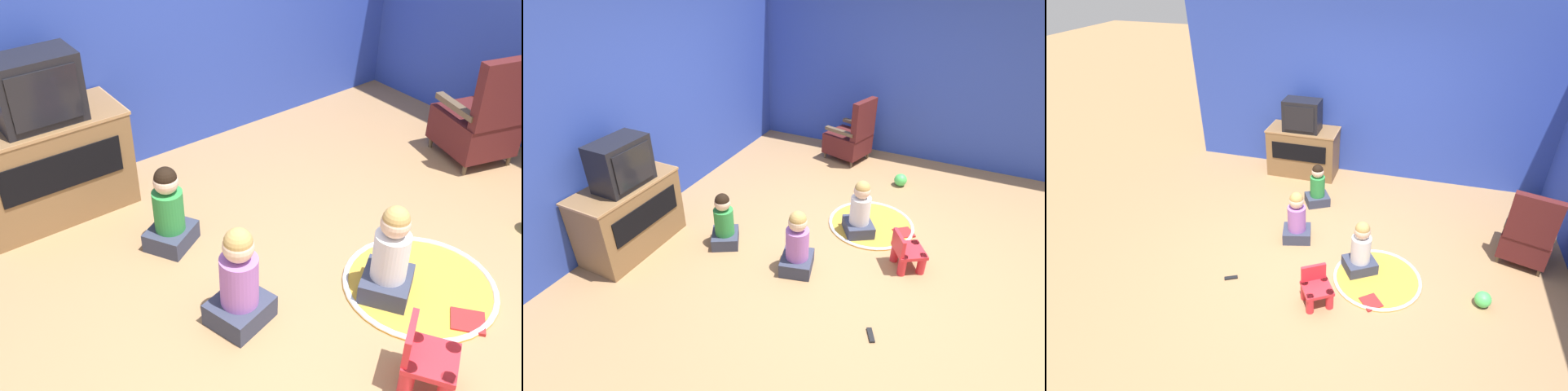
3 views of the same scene
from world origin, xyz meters
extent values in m
plane|color=#9E754C|center=(0.00, 0.00, 0.00)|extent=(30.00, 30.00, 0.00)
cube|color=#2D47B2|center=(-0.10, 2.41, 1.41)|extent=(5.80, 0.12, 2.83)
cube|color=brown|center=(-1.02, 2.07, 0.39)|extent=(1.10, 0.53, 0.78)
cube|color=#A97C50|center=(-1.02, 2.07, 0.77)|extent=(1.12, 0.54, 0.02)
cube|color=black|center=(-1.02, 1.80, 0.48)|extent=(0.88, 0.01, 0.28)
cube|color=black|center=(-1.02, 2.02, 1.03)|extent=(0.57, 0.34, 0.49)
cube|color=black|center=(-1.02, 1.84, 1.03)|extent=(0.47, 0.02, 0.38)
cylinder|color=brown|center=(2.45, 0.88, 0.05)|extent=(0.04, 0.04, 0.10)
cylinder|color=brown|center=(2.02, 1.01, 0.05)|extent=(0.04, 0.04, 0.10)
cylinder|color=brown|center=(2.31, 0.40, 0.05)|extent=(0.04, 0.04, 0.10)
cylinder|color=brown|center=(1.88, 0.53, 0.05)|extent=(0.04, 0.04, 0.10)
cube|color=#4C1919|center=(2.17, 0.71, 0.26)|extent=(0.67, 0.71, 0.31)
cube|color=#4C1919|center=(2.10, 0.46, 0.70)|extent=(0.51, 0.24, 0.57)
cube|color=brown|center=(2.39, 0.64, 0.51)|extent=(0.21, 0.50, 0.05)
cube|color=brown|center=(1.95, 0.77, 0.51)|extent=(0.21, 0.50, 0.05)
cylinder|color=red|center=(-0.08, -0.86, 0.11)|extent=(0.08, 0.08, 0.22)
cylinder|color=red|center=(0.11, -0.74, 0.11)|extent=(0.08, 0.08, 0.22)
cylinder|color=red|center=(-0.18, -0.69, 0.11)|extent=(0.08, 0.08, 0.22)
cylinder|color=red|center=(0.00, -0.57, 0.11)|extent=(0.08, 0.08, 0.22)
cube|color=red|center=(-0.04, -0.71, 0.21)|extent=(0.41, 0.40, 0.04)
cube|color=red|center=(-0.11, -0.61, 0.32)|extent=(0.25, 0.18, 0.19)
cylinder|color=gold|center=(0.53, -0.17, 0.01)|extent=(1.01, 1.01, 0.01)
torus|color=silver|center=(0.53, -0.17, 0.01)|extent=(1.01, 1.01, 0.04)
cube|color=#33384C|center=(0.31, -0.08, 0.08)|extent=(0.45, 0.44, 0.15)
cylinder|color=silver|center=(0.31, -0.08, 0.31)|extent=(0.23, 0.23, 0.32)
sphere|color=beige|center=(0.31, -0.08, 0.56)|extent=(0.18, 0.18, 0.18)
sphere|color=tan|center=(0.31, -0.08, 0.59)|extent=(0.17, 0.17, 0.17)
cube|color=#33384C|center=(-0.54, 1.19, 0.07)|extent=(0.42, 0.41, 0.14)
cylinder|color=#2D8C3F|center=(-0.54, 1.19, 0.29)|extent=(0.21, 0.21, 0.30)
sphere|color=beige|center=(-0.54, 1.19, 0.53)|extent=(0.17, 0.17, 0.17)
sphere|color=black|center=(-0.54, 1.19, 0.56)|extent=(0.16, 0.16, 0.16)
cube|color=#33384C|center=(-0.58, 0.29, 0.08)|extent=(0.42, 0.39, 0.15)
cylinder|color=#A566BF|center=(-0.58, 0.29, 0.32)|extent=(0.23, 0.23, 0.33)
sphere|color=beige|center=(-0.58, 0.29, 0.58)|extent=(0.19, 0.19, 0.19)
sphere|color=tan|center=(-0.58, 0.29, 0.61)|extent=(0.17, 0.17, 0.17)
sphere|color=#4CCC59|center=(1.65, -0.26, 0.09)|extent=(0.17, 0.17, 0.17)
cube|color=#B22323|center=(0.52, -0.56, 0.01)|extent=(0.28, 0.28, 0.02)
cube|color=black|center=(-1.08, -0.63, 0.01)|extent=(0.15, 0.11, 0.02)
camera|label=1|loc=(-2.06, -1.91, 2.76)|focal=42.00mm
camera|label=2|loc=(-3.52, -1.02, 2.80)|focal=28.00mm
camera|label=3|loc=(0.73, -3.72, 3.26)|focal=28.00mm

